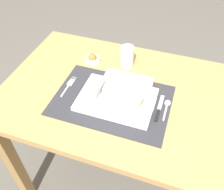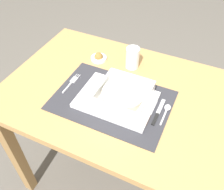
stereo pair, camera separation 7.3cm
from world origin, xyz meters
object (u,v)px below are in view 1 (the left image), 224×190
at_px(dining_table, 114,108).
at_px(fork, 69,85).
at_px(bread_knife, 151,111).
at_px(porridge_bowl, 124,95).
at_px(condiment_saucer, 92,59).
at_px(drinking_glass, 127,57).
at_px(butter_knife, 159,110).
at_px(spoon, 167,105).

relative_size(dining_table, fork, 7.28).
bearing_deg(bread_knife, porridge_bowl, 177.26).
xyz_separation_m(fork, condiment_saucer, (0.03, 0.19, 0.01)).
bearing_deg(porridge_bowl, dining_table, 134.25).
bearing_deg(drinking_glass, porridge_bowl, -76.59).
xyz_separation_m(butter_knife, condiment_saucer, (-0.35, 0.21, 0.00)).
relative_size(dining_table, spoon, 8.74).
distance_m(bread_knife, drinking_glass, 0.30).
height_order(fork, bread_knife, bread_knife).
relative_size(spoon, drinking_glass, 1.08).
height_order(fork, condiment_saucer, condiment_saucer).
bearing_deg(spoon, bread_knife, -136.35).
distance_m(porridge_bowl, bread_knife, 0.12).
bearing_deg(porridge_bowl, condiment_saucer, 135.37).
height_order(bread_knife, condiment_saucer, condiment_saucer).
distance_m(fork, spoon, 0.41).
bearing_deg(drinking_glass, spoon, -41.27).
xyz_separation_m(porridge_bowl, spoon, (0.16, 0.04, -0.03)).
xyz_separation_m(drinking_glass, condiment_saucer, (-0.16, -0.02, -0.03)).
height_order(dining_table, spoon, spoon).
bearing_deg(bread_knife, fork, 177.91).
height_order(porridge_bowl, butter_knife, porridge_bowl).
bearing_deg(drinking_glass, fork, -131.68).
bearing_deg(fork, spoon, 4.93).
height_order(spoon, condiment_saucer, condiment_saucer).
height_order(porridge_bowl, fork, porridge_bowl).
height_order(porridge_bowl, drinking_glass, drinking_glass).
xyz_separation_m(dining_table, butter_knife, (0.19, -0.05, 0.12)).
relative_size(dining_table, bread_knife, 7.11).
distance_m(porridge_bowl, fork, 0.24).
distance_m(spoon, drinking_glass, 0.29).
bearing_deg(condiment_saucer, bread_knife, -34.15).
xyz_separation_m(bread_knife, drinking_glass, (-0.17, 0.24, 0.04)).
xyz_separation_m(spoon, bread_knife, (-0.05, -0.05, -0.00)).
relative_size(fork, condiment_saucer, 1.73).
distance_m(fork, butter_knife, 0.38).
xyz_separation_m(butter_knife, bread_knife, (-0.03, -0.01, 0.00)).
height_order(dining_table, condiment_saucer, condiment_saucer).
relative_size(butter_knife, bread_knife, 1.06).
xyz_separation_m(fork, bread_knife, (0.36, -0.03, 0.00)).
height_order(dining_table, butter_knife, butter_knife).
height_order(dining_table, drinking_glass, drinking_glass).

